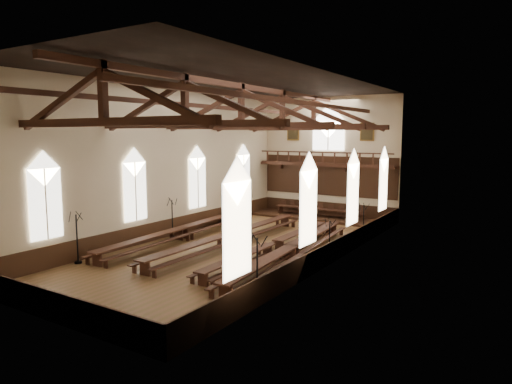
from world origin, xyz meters
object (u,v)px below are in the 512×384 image
refectory_row_d (292,249)px  dais (316,217)px  candelabrum_right_mid (329,247)px  candelabrum_left_far (225,213)px  refectory_row_a (181,230)px  candelabrum_right_far (363,229)px  refectory_row_c (274,245)px  candelabrum_right_near (257,281)px  candelabrum_left_mid (172,225)px  high_table (317,209)px  refectory_row_b (230,236)px  candelabrum_left_near (78,248)px

refectory_row_d → dais: size_ratio=1.33×
candelabrum_right_mid → candelabrum_left_far: bearing=154.1°
refectory_row_a → candelabrum_right_far: (10.23, 6.29, 0.15)m
refectory_row_a → candelabrum_left_far: candelabrum_left_far is taller
refectory_row_c → candelabrum_right_near: bearing=-65.0°
candelabrum_left_mid → candelabrum_left_far: bearing=90.0°
refectory_row_a → high_table: high_table is taller
refectory_row_a → candelabrum_left_mid: 0.90m
refectory_row_c → candelabrum_right_near: 7.65m
refectory_row_a → refectory_row_c: refectory_row_a is taller
refectory_row_b → dais: (0.67, 11.37, -0.50)m
candelabrum_left_mid → candelabrum_right_mid: bearing=3.1°
dais → high_table: (-0.00, 0.00, 0.67)m
refectory_row_d → candelabrum_left_near: size_ratio=5.35×
refectory_row_b → refectory_row_c: size_ratio=1.07×
refectory_row_c → candelabrum_left_mid: (-7.87, 0.01, 0.30)m
candelabrum_left_far → candelabrum_right_near: bearing=-49.3°
candelabrum_left_near → candelabrum_right_far: bearing=50.8°
refectory_row_a → candelabrum_right_mid: (10.23, 0.70, 0.11)m
refectory_row_a → candelabrum_right_far: candelabrum_right_far is taller
candelabrum_left_far → candelabrum_right_far: candelabrum_left_far is taller
refectory_row_a → candelabrum_right_near: candelabrum_right_near is taller
candelabrum_right_near → candelabrum_right_far: candelabrum_right_near is taller
candelabrum_left_far → candelabrum_left_mid: bearing=-90.0°
candelabrum_left_mid → candelabrum_right_far: candelabrum_left_mid is taller
candelabrum_left_near → candelabrum_right_mid: bearing=35.8°
refectory_row_c → candelabrum_right_far: candelabrum_right_far is taller
refectory_row_c → candelabrum_right_far: size_ratio=5.73×
refectory_row_c → refectory_row_d: 1.55m
candelabrum_right_near → candelabrum_right_far: (-0.00, 13.12, -0.11)m
candelabrum_left_mid → candelabrum_right_near: (11.10, -6.93, 0.04)m
refectory_row_b → candelabrum_right_mid: bearing=3.9°
candelabrum_right_mid → candelabrum_right_far: size_ratio=0.94×
refectory_row_c → refectory_row_d: size_ratio=0.93×
refectory_row_d → candelabrum_left_near: 11.60m
refectory_row_c → candelabrum_left_far: candelabrum_left_far is taller
refectory_row_b → dais: size_ratio=1.32×
refectory_row_a → candelabrum_right_near: 12.31m
candelabrum_left_mid → candelabrum_left_near: bearing=-90.0°
candelabrum_right_near → candelabrum_right_far: size_ratio=1.15×
refectory_row_c → candelabrum_left_mid: bearing=180.0°
refectory_row_c → candelabrum_left_far: (-7.87, 6.00, 0.26)m
refectory_row_c → dais: 11.83m
refectory_row_a → refectory_row_b: size_ratio=1.00×
refectory_row_d → dais: refectory_row_d is taller
candelabrum_left_near → candelabrum_right_mid: 13.69m
refectory_row_c → refectory_row_a: bearing=-179.3°
dais → candelabrum_left_far: candelabrum_left_far is taller
refectory_row_d → high_table: 12.72m
refectory_row_d → dais: (-4.05, 12.05, -0.50)m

